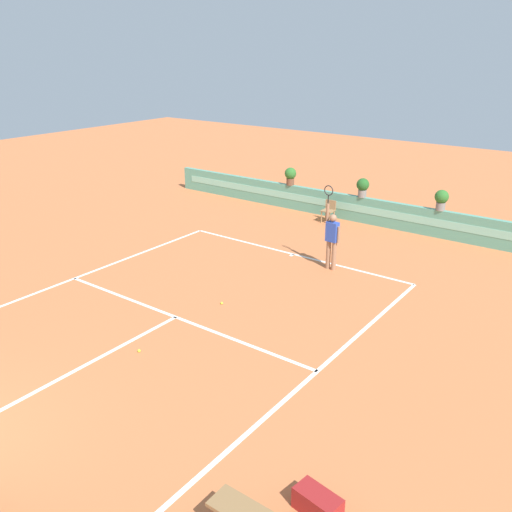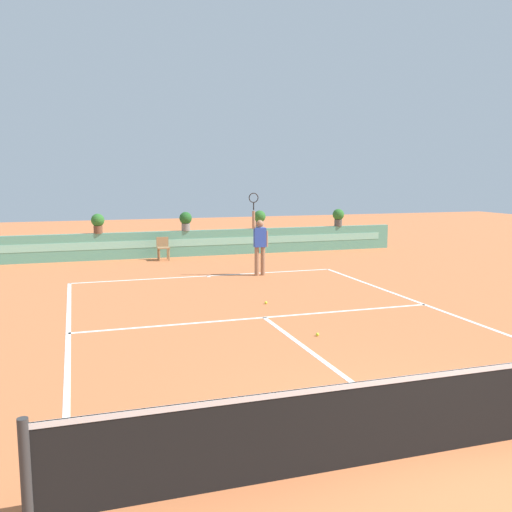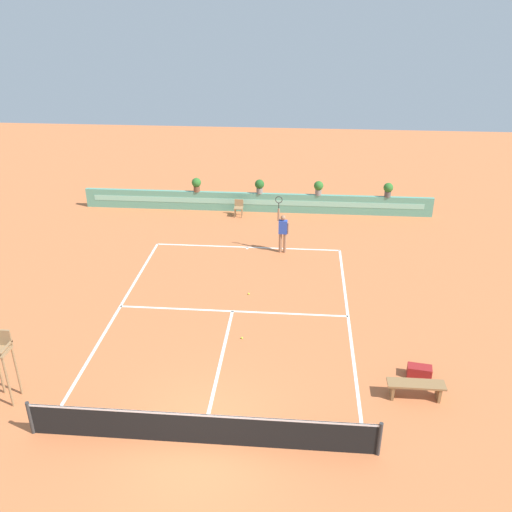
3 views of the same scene
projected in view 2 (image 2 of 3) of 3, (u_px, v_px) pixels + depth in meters
The scene contains 12 objects.
ground_plane at pixel (270, 322), 12.07m from camera, with size 60.00×60.00×0.00m, color #C66B3D.
court_lines at pixel (260, 314), 12.75m from camera, with size 8.32×11.94×0.01m.
net at pixel (447, 408), 6.35m from camera, with size 8.92×0.10×1.00m.
back_wall_barrier at pixel (181, 244), 21.79m from camera, with size 18.00×0.21×1.00m.
ball_kid_chair at pixel (163, 247), 20.86m from camera, with size 0.44×0.44×0.85m.
tennis_player at pixel (260, 242), 17.59m from camera, with size 0.62×0.24×2.58m.
tennis_ball_near_baseline at pixel (266, 303), 13.77m from camera, with size 0.07×0.07×0.07m, color #CCE033.
tennis_ball_mid_court at pixel (317, 334), 11.01m from camera, with size 0.07×0.07×0.07m, color #CCE033.
potted_plant_far_right at pixel (338, 216), 23.69m from camera, with size 0.48×0.48×0.72m.
potted_plant_centre at pixel (186, 220), 21.72m from camera, with size 0.48×0.48×0.72m.
potted_plant_left at pixel (98, 222), 20.72m from camera, with size 0.48×0.48×0.72m.
potted_plant_right at pixel (260, 218), 22.63m from camera, with size 0.48×0.48×0.72m.
Camera 2 is at (-3.90, -5.09, 3.10)m, focal length 39.63 mm.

